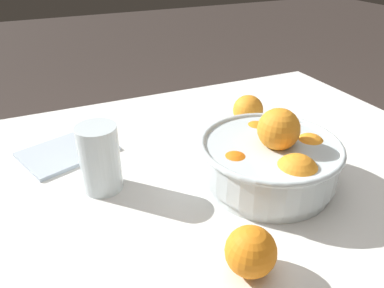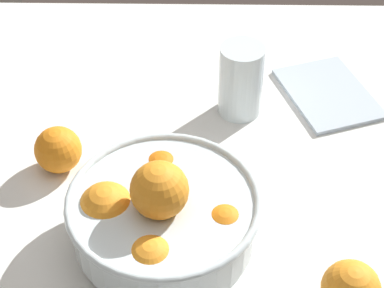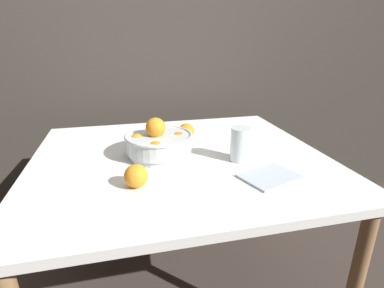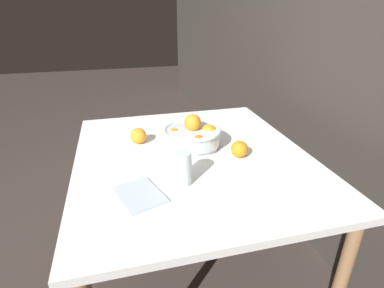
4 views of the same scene
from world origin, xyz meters
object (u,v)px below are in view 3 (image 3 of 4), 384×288
object	(u,v)px
juice_glass	(240,146)
orange_loose_near_bowl	(136,176)
orange_loose_front	(186,131)
fruit_bowl	(158,143)

from	to	relation	value
juice_glass	orange_loose_near_bowl	distance (m)	0.42
orange_loose_front	orange_loose_near_bowl	bearing A→B (deg)	-121.32
juice_glass	orange_loose_near_bowl	xyz separation A→B (m)	(-0.40, -0.13, -0.02)
fruit_bowl	orange_loose_front	size ratio (longest dim) A/B	3.59
fruit_bowl	juice_glass	world-z (taller)	fruit_bowl
orange_loose_front	fruit_bowl	bearing A→B (deg)	-131.29
fruit_bowl	juice_glass	size ratio (longest dim) A/B	2.05
fruit_bowl	orange_loose_front	xyz separation A→B (m)	(0.15, 0.17, -0.02)
fruit_bowl	orange_loose_near_bowl	bearing A→B (deg)	-112.77
fruit_bowl	juice_glass	distance (m)	0.32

